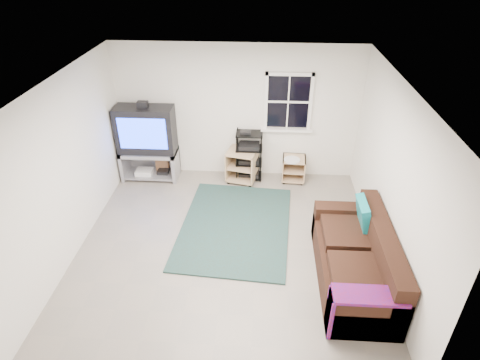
# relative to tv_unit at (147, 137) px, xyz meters

# --- Properties ---
(room) EXTENTS (4.60, 4.62, 4.60)m
(room) POSITION_rel_tv_unit_xyz_m (2.66, 0.26, 0.60)
(room) COLOR gray
(room) RESTS_ON ground
(tv_unit) EXTENTS (1.08, 0.54, 1.59)m
(tv_unit) POSITION_rel_tv_unit_xyz_m (0.00, 0.00, 0.00)
(tv_unit) COLOR gray
(tv_unit) RESTS_ON ground
(av_rack) EXTENTS (0.51, 0.37, 1.01)m
(av_rack) POSITION_rel_tv_unit_xyz_m (1.95, 0.09, -0.43)
(av_rack) COLOR black
(av_rack) RESTS_ON ground
(side_table_left) EXTENTS (0.65, 0.65, 0.64)m
(side_table_left) POSITION_rel_tv_unit_xyz_m (1.83, 0.04, -0.53)
(side_table_left) COLOR tan
(side_table_left) RESTS_ON ground
(side_table_right) EXTENTS (0.47, 0.48, 0.51)m
(side_table_right) POSITION_rel_tv_unit_xyz_m (2.83, 0.07, -0.59)
(side_table_right) COLOR tan
(side_table_right) RESTS_ON ground
(sofa) EXTENTS (0.92, 2.08, 0.95)m
(sofa) POSITION_rel_tv_unit_xyz_m (3.56, -2.62, -0.54)
(sofa) COLOR black
(sofa) RESTS_ON ground
(shag_rug) EXTENTS (1.94, 2.55, 0.03)m
(shag_rug) POSITION_rel_tv_unit_xyz_m (1.80, -1.52, -0.86)
(shag_rug) COLOR black
(shag_rug) RESTS_ON ground
(paper_bag) EXTENTS (0.26, 0.18, 0.36)m
(paper_bag) POSITION_rel_tv_unit_xyz_m (0.20, 0.17, -0.69)
(paper_bag) COLOR #A36F49
(paper_bag) RESTS_ON ground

